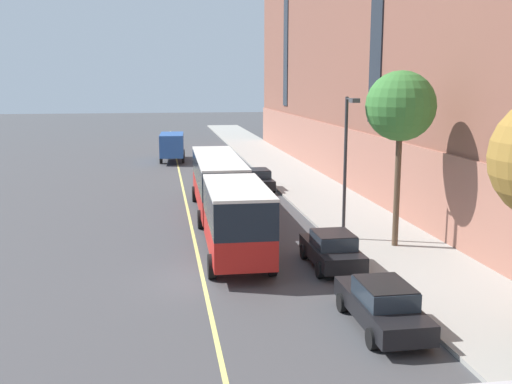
{
  "coord_description": "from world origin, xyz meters",
  "views": [
    {
      "loc": [
        -1.78,
        -22.93,
        7.79
      ],
      "look_at": [
        3.3,
        8.97,
        1.8
      ],
      "focal_mm": 42.0,
      "sensor_mm": 36.0,
      "label": 1
    }
  ],
  "objects_px": {
    "street_tree_mid_block": "(401,107)",
    "box_truck": "(172,145)",
    "parked_car_black_0": "(258,179)",
    "street_lamp": "(347,154)",
    "city_bus": "(224,192)",
    "parked_car_black_3": "(332,250)",
    "parked_car_black_2": "(382,305)"
  },
  "relations": [
    {
      "from": "parked_car_black_0",
      "to": "parked_car_black_3",
      "type": "relative_size",
      "value": 1.11
    },
    {
      "from": "parked_car_black_0",
      "to": "parked_car_black_3",
      "type": "bearing_deg",
      "value": -89.49
    },
    {
      "from": "parked_car_black_3",
      "to": "street_tree_mid_block",
      "type": "relative_size",
      "value": 0.53
    },
    {
      "from": "parked_car_black_3",
      "to": "street_lamp",
      "type": "distance_m",
      "value": 5.49
    },
    {
      "from": "street_tree_mid_block",
      "to": "parked_car_black_0",
      "type": "bearing_deg",
      "value": 103.57
    },
    {
      "from": "parked_car_black_0",
      "to": "parked_car_black_2",
      "type": "height_order",
      "value": "same"
    },
    {
      "from": "city_bus",
      "to": "parked_car_black_0",
      "type": "height_order",
      "value": "city_bus"
    },
    {
      "from": "parked_car_black_2",
      "to": "box_truck",
      "type": "bearing_deg",
      "value": 97.8
    },
    {
      "from": "city_bus",
      "to": "box_truck",
      "type": "height_order",
      "value": "city_bus"
    },
    {
      "from": "box_truck",
      "to": "street_tree_mid_block",
      "type": "xyz_separation_m",
      "value": [
        9.71,
        -33.13,
        5.01
      ]
    },
    {
      "from": "parked_car_black_3",
      "to": "box_truck",
      "type": "relative_size",
      "value": 0.59
    },
    {
      "from": "street_lamp",
      "to": "parked_car_black_3",
      "type": "bearing_deg",
      "value": -114.9
    },
    {
      "from": "parked_car_black_2",
      "to": "street_tree_mid_block",
      "type": "height_order",
      "value": "street_tree_mid_block"
    },
    {
      "from": "parked_car_black_3",
      "to": "box_truck",
      "type": "height_order",
      "value": "box_truck"
    },
    {
      "from": "box_truck",
      "to": "parked_car_black_3",
      "type": "bearing_deg",
      "value": -80.49
    },
    {
      "from": "city_bus",
      "to": "street_tree_mid_block",
      "type": "distance_m",
      "value": 10.21
    },
    {
      "from": "parked_car_black_0",
      "to": "box_truck",
      "type": "xyz_separation_m",
      "value": [
        -5.78,
        16.84,
        0.84
      ]
    },
    {
      "from": "city_bus",
      "to": "parked_car_black_3",
      "type": "xyz_separation_m",
      "value": [
        3.82,
        -7.4,
        -1.23
      ]
    },
    {
      "from": "city_bus",
      "to": "street_lamp",
      "type": "bearing_deg",
      "value": -33.33
    },
    {
      "from": "city_bus",
      "to": "street_tree_mid_block",
      "type": "bearing_deg",
      "value": -33.55
    },
    {
      "from": "parked_car_black_2",
      "to": "parked_car_black_0",
      "type": "bearing_deg",
      "value": 89.91
    },
    {
      "from": "parked_car_black_2",
      "to": "street_tree_mid_block",
      "type": "xyz_separation_m",
      "value": [
        3.97,
        8.77,
        5.85
      ]
    },
    {
      "from": "city_bus",
      "to": "box_truck",
      "type": "relative_size",
      "value": 2.63
    },
    {
      "from": "street_tree_mid_block",
      "to": "box_truck",
      "type": "bearing_deg",
      "value": 106.34
    },
    {
      "from": "parked_car_black_3",
      "to": "street_tree_mid_block",
      "type": "bearing_deg",
      "value": 32.2
    },
    {
      "from": "street_tree_mid_block",
      "to": "parked_car_black_2",
      "type": "bearing_deg",
      "value": -114.38
    },
    {
      "from": "parked_car_black_0",
      "to": "parked_car_black_3",
      "type": "xyz_separation_m",
      "value": [
        0.17,
        -18.66,
        -0.0
      ]
    },
    {
      "from": "city_bus",
      "to": "parked_car_black_3",
      "type": "relative_size",
      "value": 4.46
    },
    {
      "from": "city_bus",
      "to": "box_truck",
      "type": "bearing_deg",
      "value": 94.33
    },
    {
      "from": "parked_car_black_3",
      "to": "street_lamp",
      "type": "xyz_separation_m",
      "value": [
        1.74,
        3.75,
        3.61
      ]
    },
    {
      "from": "city_bus",
      "to": "parked_car_black_2",
      "type": "bearing_deg",
      "value": -75.33
    },
    {
      "from": "box_truck",
      "to": "street_lamp",
      "type": "bearing_deg",
      "value": -76.39
    }
  ]
}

